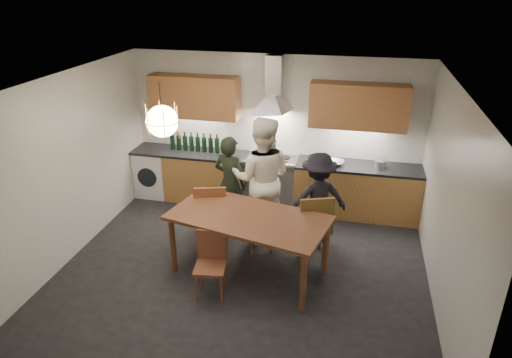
% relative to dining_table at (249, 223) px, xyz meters
% --- Properties ---
extents(ground, '(5.00, 5.00, 0.00)m').
position_rel_dining_table_xyz_m(ground, '(-0.09, 0.08, -0.77)').
color(ground, black).
rests_on(ground, ground).
extents(room_shell, '(5.02, 4.52, 2.61)m').
position_rel_dining_table_xyz_m(room_shell, '(-0.09, 0.08, 0.93)').
color(room_shell, white).
rests_on(room_shell, ground).
extents(counter_run, '(5.00, 0.62, 0.90)m').
position_rel_dining_table_xyz_m(counter_run, '(-0.07, 2.03, -0.32)').
color(counter_run, tan).
rests_on(counter_run, ground).
extents(range_stove, '(0.90, 0.60, 0.92)m').
position_rel_dining_table_xyz_m(range_stove, '(-0.09, 2.02, -0.33)').
color(range_stove, silver).
rests_on(range_stove, ground).
extents(wall_fixtures, '(4.30, 0.54, 1.10)m').
position_rel_dining_table_xyz_m(wall_fixtures, '(-0.09, 2.14, 1.10)').
color(wall_fixtures, '#CE864F').
rests_on(wall_fixtures, ground).
extents(pendant_lamp, '(0.43, 0.43, 0.70)m').
position_rel_dining_table_xyz_m(pendant_lamp, '(-1.09, -0.02, 1.33)').
color(pendant_lamp, black).
rests_on(pendant_lamp, ground).
extents(dining_table, '(2.25, 1.48, 0.87)m').
position_rel_dining_table_xyz_m(dining_table, '(0.00, 0.00, 0.00)').
color(dining_table, brown).
rests_on(dining_table, ground).
extents(chair_back_left, '(0.57, 0.57, 1.02)m').
position_rel_dining_table_xyz_m(chair_back_left, '(-0.71, 0.54, -0.19)').
color(chair_back_left, brown).
rests_on(chair_back_left, ground).
extents(chair_back_mid, '(0.46, 0.46, 0.80)m').
position_rel_dining_table_xyz_m(chair_back_mid, '(0.05, 0.54, -0.31)').
color(chair_back_mid, brown).
rests_on(chair_back_mid, ground).
extents(chair_back_right, '(0.60, 0.60, 1.04)m').
position_rel_dining_table_xyz_m(chair_back_right, '(0.82, 0.48, -0.17)').
color(chair_back_right, brown).
rests_on(chair_back_right, ground).
extents(chair_front, '(0.43, 0.43, 0.85)m').
position_rel_dining_table_xyz_m(chair_front, '(-0.37, -0.50, -0.29)').
color(chair_front, brown).
rests_on(chair_front, ground).
extents(person_left, '(0.64, 0.51, 1.53)m').
position_rel_dining_table_xyz_m(person_left, '(-0.60, 1.21, -0.01)').
color(person_left, black).
rests_on(person_left, ground).
extents(person_mid, '(1.01, 0.82, 1.92)m').
position_rel_dining_table_xyz_m(person_mid, '(-0.05, 1.04, 0.19)').
color(person_mid, white).
rests_on(person_mid, ground).
extents(person_right, '(1.06, 0.86, 1.43)m').
position_rel_dining_table_xyz_m(person_right, '(0.81, 1.05, -0.06)').
color(person_right, black).
rests_on(person_right, ground).
extents(mixing_bowl, '(0.33, 0.33, 0.07)m').
position_rel_dining_table_xyz_m(mixing_bowl, '(1.00, 1.98, 0.16)').
color(mixing_bowl, '#B2B2B5').
rests_on(mixing_bowl, counter_run).
extents(stock_pot, '(0.18, 0.18, 0.13)m').
position_rel_dining_table_xyz_m(stock_pot, '(1.71, 2.00, 0.19)').
color(stock_pot, '#BCBCC0').
rests_on(stock_pot, counter_run).
extents(wine_bottles, '(0.91, 0.08, 0.34)m').
position_rel_dining_table_xyz_m(wine_bottles, '(-1.49, 2.09, 0.29)').
color(wine_bottles, black).
rests_on(wine_bottles, counter_run).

